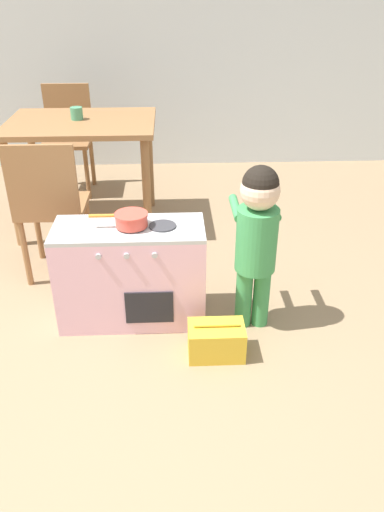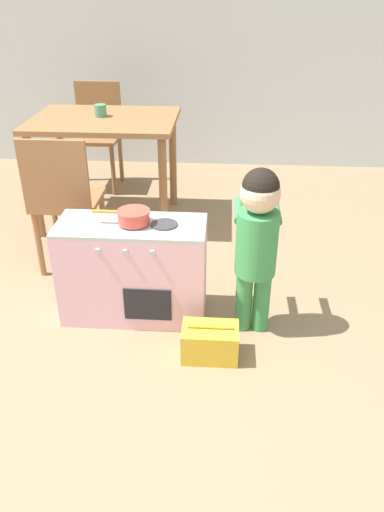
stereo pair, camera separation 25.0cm
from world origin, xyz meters
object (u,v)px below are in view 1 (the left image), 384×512
(dining_chair_far, at_px, (68,135))
(cup_on_table, at_px, (77,113))
(child_figure, at_px, (257,230))
(toy_basket, at_px, (216,340))
(toy_pot, at_px, (131,219))
(dining_chair_near, at_px, (51,205))
(dining_table, at_px, (82,138))
(play_kitchen, at_px, (131,274))

(dining_chair_far, distance_m, cup_on_table, 0.79)
(child_figure, xyz_separation_m, cup_on_table, (-1.05, 1.32, 0.25))
(toy_basket, distance_m, dining_chair_far, 2.51)
(toy_pot, xyz_separation_m, dining_chair_near, (-0.50, 0.46, -0.12))
(dining_chair_near, bearing_deg, dining_chair_far, 95.74)
(dining_chair_far, bearing_deg, toy_basket, 115.15)
(child_figure, xyz_separation_m, dining_table, (-1.02, 1.29, 0.09))
(toy_pot, bearing_deg, dining_chair_near, 137.71)
(play_kitchen, xyz_separation_m, dining_chair_near, (-0.48, 0.46, 0.20))
(toy_basket, xyz_separation_m, cup_on_table, (-0.84, 1.57, 0.73))
(play_kitchen, relative_size, dining_table, 0.76)
(toy_basket, distance_m, dining_table, 1.83)
(play_kitchen, bearing_deg, dining_chair_near, 136.76)
(dining_chair_far, bearing_deg, dining_table, 108.78)
(play_kitchen, distance_m, dining_chair_far, 2.02)
(toy_basket, relative_size, dining_chair_far, 0.32)
(play_kitchen, distance_m, toy_basket, 0.57)
(dining_table, height_order, cup_on_table, cup_on_table)
(play_kitchen, height_order, cup_on_table, cup_on_table)
(dining_table, bearing_deg, toy_pot, -71.33)
(dining_chair_near, bearing_deg, toy_pot, -42.29)
(child_figure, relative_size, dining_table, 0.88)
(play_kitchen, height_order, dining_chair_far, dining_chair_far)
(toy_pot, relative_size, toy_basket, 1.06)
(toy_pot, distance_m, child_figure, 0.62)
(play_kitchen, relative_size, child_figure, 0.86)
(play_kitchen, xyz_separation_m, toy_basket, (0.42, -0.33, -0.19))
(toy_pot, distance_m, dining_chair_near, 0.69)
(toy_basket, bearing_deg, dining_chair_far, 115.15)
(toy_basket, bearing_deg, child_figure, 49.64)
(dining_chair_far, bearing_deg, play_kitchen, 108.28)
(dining_chair_near, bearing_deg, child_figure, -25.92)
(toy_pot, relative_size, dining_table, 0.29)
(play_kitchen, xyz_separation_m, toy_pot, (0.02, 0.00, 0.32))
(dining_chair_near, distance_m, cup_on_table, 0.85)
(toy_pot, height_order, dining_table, dining_table)
(toy_basket, height_order, dining_chair_near, dining_chair_near)
(toy_pot, xyz_separation_m, cup_on_table, (-0.43, 1.23, 0.22))
(child_figure, distance_m, dining_chair_far, 2.37)
(play_kitchen, height_order, dining_chair_near, dining_chair_near)
(play_kitchen, height_order, toy_pot, toy_pot)
(dining_chair_near, height_order, dining_chair_far, same)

